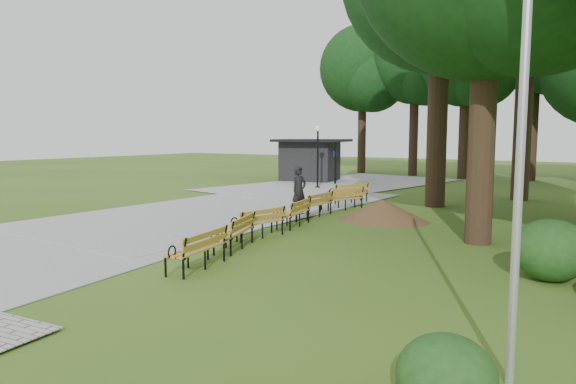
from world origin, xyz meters
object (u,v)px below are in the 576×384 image
Objects in this scene: bench_3 at (293,213)px; bench_0 at (196,249)px; lamp_post at (318,144)px; bench_5 at (342,199)px; kiosk at (310,160)px; bench_1 at (234,232)px; bench_2 at (257,223)px; person at (299,191)px; metal_pole at (522,130)px; bench_6 at (348,193)px; bench_4 at (314,204)px; dirt_mound at (383,210)px.

bench_0 is at bearing 0.08° from bench_3.
lamp_post is 1.81× the size of bench_0.
bench_5 is (4.90, -6.62, -2.01)m from lamp_post.
lamp_post is at bearing -65.63° from kiosk.
bench_2 is (-0.35, 1.48, 0.00)m from bench_1.
person is at bearing -72.34° from kiosk.
kiosk is 2.24× the size of bench_0.
kiosk is 18.60m from bench_2.
person is 9.69m from lamp_post.
metal_pole is (8.96, -9.72, 2.09)m from person.
kiosk is at bearing -144.40° from bench_2.
lamp_post is 1.81× the size of bench_6.
person is 0.94× the size of bench_5.
bench_4 is at bearing -178.80° from bench_0.
metal_pole is 16.51m from bench_6.
bench_5 is (-0.36, 4.11, 0.00)m from bench_3.
bench_0 is 5.77m from bench_3.
lamp_post reaches higher than dirt_mound.
dirt_mound is at bearing 147.67° from bench_1.
bench_6 is (-1.53, 9.69, 0.00)m from bench_1.
lamp_post is 10.08m from bench_4.
bench_0 and bench_4 have the same top height.
bench_2 is 4.30m from bench_4.
bench_6 is (6.95, -8.49, -0.89)m from kiosk.
bench_3 is at bearing -72.56° from kiosk.
bench_5 is at bearing 146.64° from dirt_mound.
kiosk is 0.71× the size of metal_pole.
kiosk is 15.64m from dirt_mound.
bench_1 is 1.00× the size of bench_4.
lamp_post is at bearing -168.86° from bench_0.
metal_pole is 3.14× the size of bench_0.
bench_2 is at bearing -75.38° from kiosk.
person reaches higher than bench_6.
metal_pole reaches higher than bench_5.
bench_3 is 1.00× the size of bench_5.
bench_3 is (-1.08, 5.66, 0.00)m from bench_0.
kiosk is 14.58m from bench_4.
kiosk is 2.24× the size of bench_1.
kiosk is at bearing 125.59° from metal_pole.
bench_6 is (-8.91, 13.66, -2.54)m from metal_pole.
bench_5 and bench_6 have the same top height.
bench_2 is at bearing 8.94° from bench_4.
bench_1 is at bearing 151.69° from metal_pole.
person is 13.38m from metal_pole.
bench_5 is at bearing 178.27° from bench_4.
bench_3 is (-7.86, 7.60, -2.54)m from metal_pole.
bench_5 is at bearing 178.39° from bench_0.
bench_2 is at bearing -111.57° from dirt_mound.
metal_pole is at bearing -54.44° from lamp_post.
bench_5 is at bearing -65.15° from kiosk.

